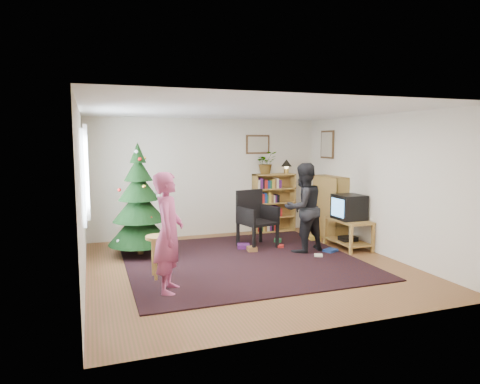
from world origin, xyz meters
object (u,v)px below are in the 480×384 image
object	(u,v)px
bookshelf_right	(330,206)
picture_right	(327,145)
bookshelf_back	(274,202)
person_by_chair	(303,208)
christmas_tree	(139,209)
table_lamp	(286,164)
crt_tv	(349,207)
potted_plant	(266,163)
armchair	(255,216)
stool	(159,245)
person_standing	(169,233)
picture_back	(258,144)
tv_stand	(348,231)

from	to	relation	value
bookshelf_right	picture_right	bearing A→B (deg)	-19.01
bookshelf_back	person_by_chair	xyz separation A→B (m)	(-0.24, -1.84, 0.15)
christmas_tree	table_lamp	xyz separation A→B (m)	(3.38, 1.09, 0.68)
bookshelf_right	crt_tv	distance (m)	0.89
potted_plant	armchair	bearing A→B (deg)	-121.23
bookshelf_back	person_by_chair	size ratio (longest dim) A/B	0.80
crt_tv	person_by_chair	distance (m)	0.96
armchair	person_by_chair	world-z (taller)	person_by_chair
armchair	stool	xyz separation A→B (m)	(-2.05, -1.34, -0.09)
picture_right	stool	xyz separation A→B (m)	(-3.94, -1.91, -1.45)
stool	potted_plant	xyz separation A→B (m)	(2.76, 2.50, 1.05)
stool	person_standing	size ratio (longest dim) A/B	0.40
stool	potted_plant	world-z (taller)	potted_plant
picture_back	bookshelf_back	world-z (taller)	picture_back
bookshelf_back	crt_tv	bearing A→B (deg)	-68.65
stool	potted_plant	distance (m)	3.87
bookshelf_back	person_standing	bearing A→B (deg)	-132.95
person_standing	potted_plant	bearing A→B (deg)	-21.98
tv_stand	table_lamp	size ratio (longest dim) A/B	2.98
armchair	potted_plant	xyz separation A→B (m)	(0.71, 1.17, 0.96)
christmas_tree	bookshelf_right	distance (m)	3.93
bookshelf_back	person_by_chair	distance (m)	1.86
bookshelf_back	tv_stand	distance (m)	2.02
person_by_chair	stool	bearing A→B (deg)	0.99
bookshelf_back	bookshelf_right	distance (m)	1.30
bookshelf_back	stool	bearing A→B (deg)	-139.74
person_by_chair	bookshelf_right	bearing A→B (deg)	-154.21
picture_back	bookshelf_right	xyz separation A→B (m)	(1.19, -1.12, -1.29)
christmas_tree	person_standing	world-z (taller)	christmas_tree
person_standing	stool	bearing A→B (deg)	22.75
potted_plant	crt_tv	bearing A→B (deg)	-63.49
bookshelf_back	table_lamp	distance (m)	0.90
picture_back	armchair	size ratio (longest dim) A/B	0.50
bookshelf_back	stool	xyz separation A→B (m)	(-2.96, -2.50, -0.17)
christmas_tree	table_lamp	bearing A→B (deg)	17.87
picture_back	tv_stand	world-z (taller)	picture_back
tv_stand	person_by_chair	size ratio (longest dim) A/B	0.58
stool	table_lamp	bearing A→B (deg)	37.56
person_by_chair	potted_plant	size ratio (longest dim) A/B	3.27
person_by_chair	bookshelf_back	bearing A→B (deg)	-109.97
stool	person_by_chair	bearing A→B (deg)	13.66
christmas_tree	crt_tv	world-z (taller)	christmas_tree
person_standing	tv_stand	bearing A→B (deg)	-51.73
christmas_tree	armchair	xyz separation A→B (m)	(2.17, -0.08, -0.24)
bookshelf_back	crt_tv	distance (m)	1.99
christmas_tree	bookshelf_right	xyz separation A→B (m)	(3.92, 0.11, -0.17)
crt_tv	armchair	bearing A→B (deg)	157.18
bookshelf_right	person_by_chair	xyz separation A→B (m)	(-1.08, -0.86, 0.15)
picture_back	tv_stand	distance (m)	2.78
picture_right	table_lamp	world-z (taller)	picture_right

